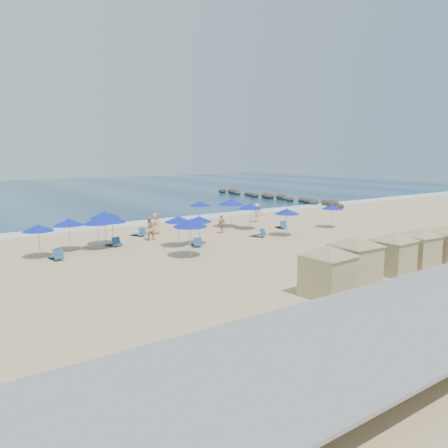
{
  "coord_description": "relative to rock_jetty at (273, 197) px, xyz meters",
  "views": [
    {
      "loc": [
        -18.56,
        -23.14,
        6.67
      ],
      "look_at": [
        -0.23,
        3.0,
        1.49
      ],
      "focal_mm": 35.0,
      "sensor_mm": 36.0,
      "label": 1
    }
  ],
  "objects": [
    {
      "name": "ground",
      "position": [
        -24.01,
        -24.9,
        -0.36
      ],
      "size": [
        160.0,
        160.0,
        0.0
      ],
      "primitive_type": "plane",
      "color": "#CFB083",
      "rests_on": "ground"
    },
    {
      "name": "ocean",
      "position": [
        -24.01,
        30.1,
        -0.33
      ],
      "size": [
        160.0,
        80.0,
        0.06
      ],
      "primitive_type": "cube",
      "color": "navy",
      "rests_on": "ground"
    },
    {
      "name": "surf_line",
      "position": [
        -24.01,
        -9.4,
        -0.32
      ],
      "size": [
        160.0,
        2.5,
        0.08
      ],
      "primitive_type": "cube",
      "color": "white",
      "rests_on": "ground"
    },
    {
      "name": "seawall",
      "position": [
        -24.01,
        -38.4,
        0.29
      ],
      "size": [
        160.0,
        6.1,
        1.22
      ],
      "color": "gray",
      "rests_on": "ground"
    },
    {
      "name": "rock_jetty",
      "position": [
        0.0,
        0.0,
        0.0
      ],
      "size": [
        2.56,
        26.66,
        0.96
      ],
      "color": "#2A2623",
      "rests_on": "ground"
    },
    {
      "name": "trash_bin",
      "position": [
        -20.74,
        -29.44,
        0.02
      ],
      "size": [
        0.87,
        0.87,
        0.77
      ],
      "primitive_type": "cube",
      "rotation": [
        0.0,
        0.0,
        0.15
      ],
      "color": "black",
      "rests_on": "ground"
    },
    {
      "name": "cabana_0",
      "position": [
        -27.29,
        -34.67,
        1.2
      ],
      "size": [
        4.34,
        4.34,
        2.73
      ],
      "color": "tan",
      "rests_on": "ground"
    },
    {
      "name": "cabana_1",
      "position": [
        -24.43,
        -34.01,
        1.21
      ],
      "size": [
        4.36,
        4.36,
        2.74
      ],
      "color": "tan",
      "rests_on": "ground"
    },
    {
      "name": "cabana_2",
      "position": [
        -21.29,
        -34.04,
        1.14
      ],
      "size": [
        4.17,
        4.17,
        2.62
      ],
      "color": "tan",
      "rests_on": "ground"
    },
    {
      "name": "cabana_3",
      "position": [
        -18.64,
        -33.99,
        1.11
      ],
      "size": [
        4.1,
        4.1,
        2.58
      ],
      "color": "tan",
      "rests_on": "ground"
    },
    {
      "name": "cabana_4",
      "position": [
        -16.28,
        -34.25,
        1.1
      ],
      "size": [
        4.06,
        4.06,
        2.56
      ],
      "color": "tan",
      "rests_on": "ground"
    },
    {
      "name": "umbrella_0",
      "position": [
        -34.39,
        -17.92,
        1.67
      ],
      "size": [
        2.06,
        2.06,
        2.35
      ],
      "color": "#A5A8AD",
      "rests_on": "ground"
    },
    {
      "name": "umbrella_1",
      "position": [
        -36.55,
        -18.83,
        1.61
      ],
      "size": [
        2.0,
        2.0,
        2.28
      ],
      "color": "#A5A8AD",
      "rests_on": "ground"
    },
    {
      "name": "umbrella_2",
      "position": [
        -31.66,
        -17.43,
        1.9
      ],
      "size": [
        2.29,
        2.29,
        2.61
      ],
      "color": "#A5A8AD",
      "rests_on": "ground"
    },
    {
      "name": "umbrella_3",
      "position": [
        -28.51,
        -24.21,
        1.89
      ],
      "size": [
        2.28,
        2.28,
        2.6
      ],
      "color": "#A5A8AD",
      "rests_on": "ground"
    },
    {
      "name": "umbrella_4",
      "position": [
        -31.51,
        -18.39,
        1.68
      ],
      "size": [
        2.07,
        2.07,
        2.35
      ],
      "color": "#A5A8AD",
      "rests_on": "ground"
    },
    {
      "name": "umbrella_5",
      "position": [
        -25.93,
        -21.11,
        1.55
      ],
      "size": [
        1.94,
        1.94,
        2.21
      ],
      "color": "#A5A8AD",
      "rests_on": "ground"
    },
    {
      "name": "umbrella_6",
      "position": [
        -27.54,
        -20.94,
        1.66
      ],
      "size": [
        2.04,
        2.04,
        2.33
      ],
      "color": "#A5A8AD",
      "rests_on": "ground"
    },
    {
      "name": "umbrella_7",
      "position": [
        -19.55,
        -16.33,
        1.96
      ],
      "size": [
        2.36,
        2.36,
        2.68
      ],
      "color": "#A5A8AD",
      "rests_on": "ground"
    },
    {
      "name": "umbrella_8",
      "position": [
        -18.33,
        -22.33,
        1.67
      ],
      "size": [
        2.06,
        2.06,
        2.34
      ],
      "color": "#A5A8AD",
      "rests_on": "ground"
    },
    {
      "name": "umbrella_9",
      "position": [
        -21.18,
        -13.64,
        1.67
      ],
      "size": [
        2.06,
        2.06,
        2.34
      ],
      "color": "#A5A8AD",
      "rests_on": "ground"
    },
    {
      "name": "umbrella_10",
      "position": [
        -18.8,
        -18.18,
        1.7
      ],
      "size": [
        2.09,
        2.09,
        2.38
      ],
      "color": "#A5A8AD",
      "rests_on": "ground"
    },
    {
      "name": "umbrella_11",
      "position": [
        -12.19,
        -21.72,
        1.55
      ],
      "size": [
        1.94,
        1.94,
        2.2
      ],
      "color": "#A5A8AD",
      "rests_on": "ground"
    },
    {
      "name": "umbrella_12",
      "position": [
        -32.59,
        -18.52,
        1.68
      ],
      "size": [
        2.07,
        2.07,
        2.36
      ],
      "color": "#A5A8AD",
      "rests_on": "ground"
    },
    {
      "name": "beach_chair_0",
      "position": [
        -35.81,
        -19.93,
        -0.11
      ],
      "size": [
        0.75,
        1.4,
        0.74
      ],
      "color": "navy",
      "rests_on": "ground"
    },
    {
      "name": "beach_chair_1",
      "position": [
        -31.33,
        -18.11,
        -0.11
      ],
      "size": [
        0.79,
        1.41,
        0.74
      ],
      "color": "navy",
      "rests_on": "ground"
    },
    {
      "name": "beach_chair_2",
      "position": [
        -28.18,
        -15.52,
        -0.1
      ],
      "size": [
        1.09,
        1.53,
        0.77
      ],
      "color": "navy",
      "rests_on": "ground"
    },
    {
      "name": "beach_chair_3",
      "position": [
        -26.45,
        -21.6,
        -0.11
      ],
      "size": [
        0.99,
        1.44,
        0.72
      ],
      "color": "navy",
      "rests_on": "ground"
    },
    {
      "name": "beach_chair_4",
      "position": [
        -20.43,
        -21.42,
        -0.11
      ],
      "size": [
        1.03,
        1.44,
        0.72
      ],
      "color": "navy",
      "rests_on": "ground"
    },
    {
      "name": "beach_chair_5",
      "position": [
        -16.22,
        -19.45,
        -0.11
      ],
      "size": [
        0.86,
        1.42,
        0.73
      ],
      "color": "navy",
      "rests_on": "ground"
    },
    {
      "name": "beachgoer_0",
      "position": [
        -28.25,
        -17.5,
        0.56
      ],
      "size": [
        0.97,
        0.79,
        1.84
      ],
      "primitive_type": "imported",
      "rotation": [
        0.0,
        0.0,
        3.03
      ],
      "color": "tan",
      "rests_on": "ground"
    },
    {
      "name": "beachgoer_1",
      "position": [
        -21.93,
        -18.25,
        0.41
      ],
      "size": [
        0.98,
        0.66,
        1.55
      ],
      "primitive_type": "imported",
      "rotation": [
        0.0,
        0.0,
        3.48
      ],
      "color": "tan",
      "rests_on": "ground"
    },
    {
      "name": "beachgoer_2",
      "position": [
        -15.66,
        -15.26,
        0.57
      ],
      "size": [
        1.38,
        1.13,
        1.86
      ],
      "primitive_type": "imported",
      "rotation": [
        0.0,
        0.0,
        2.71
      ],
      "color": "tan",
      "rests_on": "ground"
    },
    {
      "name": "beachgoer_3",
      "position": [
        -26.7,
        -15.52,
        0.52
      ],
      "size": [
        1.02,
        0.86,
        1.77
      ],
      "primitive_type": "imported",
      "rotation": [
        0.0,
        0.0,
        0.42
      ],
      "color": "tan",
      "rests_on": "ground"
    }
  ]
}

